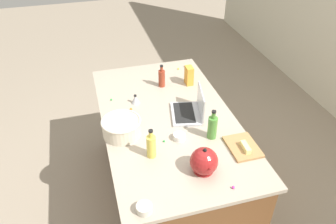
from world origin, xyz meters
name	(u,v)px	position (x,y,z in m)	size (l,w,h in m)	color
ground_plane	(168,193)	(0.00, 0.00, 0.00)	(12.00, 12.00, 0.00)	gray
island_counter	(168,159)	(0.00, 0.00, 0.45)	(1.79, 1.01, 0.90)	brown
laptop	(191,110)	(0.01, 0.18, 0.95)	(0.35, 0.29, 0.22)	#B7B7BC
mixing_bowl_large	(121,127)	(0.11, -0.38, 0.97)	(0.29, 0.29, 0.13)	beige
bottle_olive	(212,127)	(0.31, 0.24, 0.99)	(0.07, 0.07, 0.23)	#4C8C38
bottle_oil	(151,146)	(0.39, -0.22, 0.99)	(0.06, 0.06, 0.22)	#DBC64C
bottle_soy	(162,78)	(-0.46, 0.07, 0.98)	(0.06, 0.06, 0.21)	maroon
kettle	(204,162)	(0.61, 0.06, 0.98)	(0.21, 0.18, 0.20)	maroon
cutting_board	(243,147)	(0.48, 0.41, 0.91)	(0.26, 0.20, 0.02)	#AD7F4C
butter_stick_left	(246,147)	(0.52, 0.41, 0.94)	(0.11, 0.04, 0.04)	#F4E58C
ramekin_small	(144,208)	(0.81, -0.37, 0.92)	(0.09, 0.09, 0.05)	beige
ramekin_medium	(179,137)	(0.27, 0.01, 0.92)	(0.09, 0.09, 0.04)	white
kitchen_timer	(135,99)	(-0.26, -0.21, 0.94)	(0.07, 0.07, 0.08)	#B2B2B7
candy_bag	(189,76)	(-0.43, 0.32, 0.99)	(0.09, 0.06, 0.17)	gold
candy_0	(111,100)	(-0.35, -0.40, 0.91)	(0.02, 0.02, 0.02)	green
candy_1	(164,141)	(0.27, -0.11, 0.91)	(0.01, 0.01, 0.01)	green
candy_2	(178,69)	(-0.71, 0.30, 0.91)	(0.01, 0.01, 0.01)	yellow
candy_3	(233,187)	(0.80, 0.19, 0.91)	(0.02, 0.02, 0.02)	#CC3399
candy_4	(131,109)	(-0.17, -0.26, 0.91)	(0.02, 0.02, 0.02)	orange
candy_5	(185,66)	(-0.74, 0.39, 0.91)	(0.02, 0.02, 0.02)	yellow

